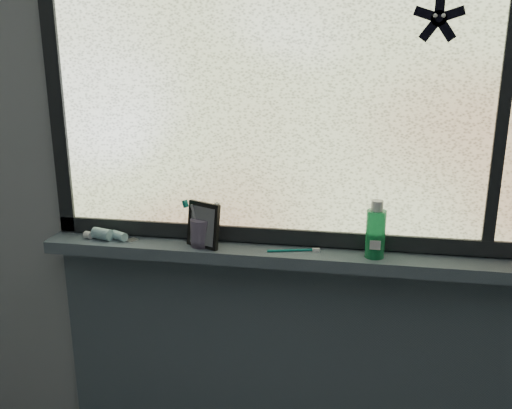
{
  "coord_description": "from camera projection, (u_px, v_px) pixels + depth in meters",
  "views": [
    {
      "loc": [
        0.19,
        -0.46,
        1.68
      ],
      "look_at": [
        -0.08,
        1.05,
        1.22
      ],
      "focal_mm": 40.0,
      "sensor_mm": 36.0,
      "label": 1
    }
  ],
  "objects": [
    {
      "name": "mouthwash_bottle",
      "position": [
        376.0,
        229.0,
        1.73
      ],
      "size": [
        0.07,
        0.07,
        0.15
      ],
      "primitive_type": "cylinder",
      "rotation": [
        0.0,
        0.0,
        -0.29
      ],
      "color": "#22B05F",
      "rests_on": "windowsill"
    },
    {
      "name": "starfish_sticker",
      "position": [
        439.0,
        18.0,
        1.58
      ],
      "size": [
        0.15,
        0.02,
        0.15
      ],
      "primitive_type": null,
      "color": "black",
      "rests_on": "window_pane"
    },
    {
      "name": "toothbrush_cup",
      "position": [
        201.0,
        233.0,
        1.83
      ],
      "size": [
        0.09,
        0.09,
        0.09
      ],
      "primitive_type": "cylinder",
      "rotation": [
        0.0,
        0.0,
        -0.41
      ],
      "color": "#A890BF",
      "rests_on": "windowsill"
    },
    {
      "name": "sill_apron",
      "position": [
        289.0,
        384.0,
        2.02
      ],
      "size": [
        1.62,
        0.02,
        0.98
      ],
      "primitive_type": "cube",
      "color": "#4C5B66",
      "rests_on": "floor"
    },
    {
      "name": "wall_back",
      "position": [
        294.0,
        174.0,
        1.81
      ],
      "size": [
        3.0,
        0.01,
        2.5
      ],
      "primitive_type": "cube",
      "color": "#9EA3A8",
      "rests_on": "ground"
    },
    {
      "name": "windowsill",
      "position": [
        290.0,
        256.0,
        1.82
      ],
      "size": [
        1.62,
        0.14,
        0.04
      ],
      "primitive_type": "cube",
      "color": "#4C5B66",
      "rests_on": "wall_back"
    },
    {
      "name": "frame_bottom",
      "position": [
        292.0,
        236.0,
        1.85
      ],
      "size": [
        1.6,
        0.03,
        0.05
      ],
      "primitive_type": "cube",
      "color": "black",
      "rests_on": "windowsill"
    },
    {
      "name": "toothpaste_tube",
      "position": [
        109.0,
        234.0,
        1.89
      ],
      "size": [
        0.22,
        0.12,
        0.04
      ],
      "primitive_type": null,
      "rotation": [
        0.0,
        0.0,
        -0.37
      ],
      "color": "white",
      "rests_on": "windowsill"
    },
    {
      "name": "vanity_mirror",
      "position": [
        203.0,
        225.0,
        1.82
      ],
      "size": [
        0.13,
        0.1,
        0.15
      ],
      "primitive_type": "cube",
      "rotation": [
        0.0,
        0.0,
        -0.41
      ],
      "color": "black",
      "rests_on": "windowsill"
    },
    {
      "name": "frame_left",
      "position": [
        56.0,
        82.0,
        1.84
      ],
      "size": [
        0.05,
        0.03,
        1.1
      ],
      "primitive_type": "cube",
      "color": "black",
      "rests_on": "wall_back"
    },
    {
      "name": "toothbrush_lying",
      "position": [
        290.0,
        250.0,
        1.8
      ],
      "size": [
        0.18,
        0.06,
        0.01
      ],
      "primitive_type": null,
      "rotation": [
        0.0,
        0.0,
        0.25
      ],
      "color": "#0D7971",
      "rests_on": "windowsill"
    },
    {
      "name": "frame_mullion",
      "position": [
        506.0,
        89.0,
        1.61
      ],
      "size": [
        0.03,
        0.03,
        1.0
      ],
      "primitive_type": "cube",
      "color": "black",
      "rests_on": "wall_back"
    },
    {
      "name": "window_pane",
      "position": [
        295.0,
        85.0,
        1.71
      ],
      "size": [
        1.5,
        0.01,
        1.0
      ],
      "primitive_type": "cube",
      "color": "silver",
      "rests_on": "wall_back"
    }
  ]
}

